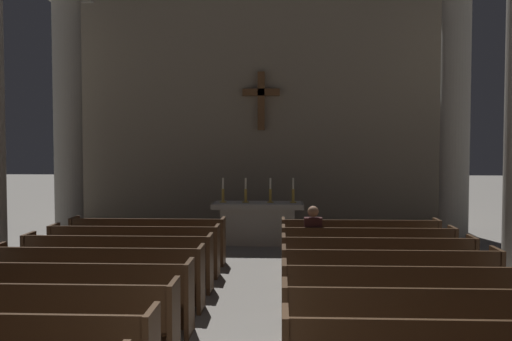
# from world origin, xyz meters

# --- Properties ---
(pew_left_row_3) EXTENTS (3.10, 0.50, 0.95)m
(pew_left_row_3) POSITION_xyz_m (-2.12, 2.07, 0.48)
(pew_left_row_3) COLOR #422B19
(pew_left_row_3) RESTS_ON ground
(pew_left_row_4) EXTENTS (3.10, 0.50, 0.95)m
(pew_left_row_4) POSITION_xyz_m (-2.12, 3.13, 0.48)
(pew_left_row_4) COLOR #422B19
(pew_left_row_4) RESTS_ON ground
(pew_left_row_5) EXTENTS (3.10, 0.50, 0.95)m
(pew_left_row_5) POSITION_xyz_m (-2.12, 4.19, 0.48)
(pew_left_row_5) COLOR #422B19
(pew_left_row_5) RESTS_ON ground
(pew_left_row_6) EXTENTS (3.10, 0.50, 0.95)m
(pew_left_row_6) POSITION_xyz_m (-2.12, 5.24, 0.48)
(pew_left_row_6) COLOR #422B19
(pew_left_row_6) RESTS_ON ground
(pew_left_row_7) EXTENTS (3.10, 0.50, 0.95)m
(pew_left_row_7) POSITION_xyz_m (-2.12, 6.30, 0.48)
(pew_left_row_7) COLOR #422B19
(pew_left_row_7) RESTS_ON ground
(pew_left_row_8) EXTENTS (3.10, 0.50, 0.95)m
(pew_left_row_8) POSITION_xyz_m (-2.12, 7.35, 0.48)
(pew_left_row_8) COLOR #422B19
(pew_left_row_8) RESTS_ON ground
(pew_right_row_3) EXTENTS (3.10, 0.50, 0.95)m
(pew_right_row_3) POSITION_xyz_m (2.12, 2.07, 0.48)
(pew_right_row_3) COLOR #422B19
(pew_right_row_3) RESTS_ON ground
(pew_right_row_4) EXTENTS (3.10, 0.50, 0.95)m
(pew_right_row_4) POSITION_xyz_m (2.12, 3.13, 0.48)
(pew_right_row_4) COLOR #422B19
(pew_right_row_4) RESTS_ON ground
(pew_right_row_5) EXTENTS (3.10, 0.50, 0.95)m
(pew_right_row_5) POSITION_xyz_m (2.12, 4.19, 0.48)
(pew_right_row_5) COLOR #422B19
(pew_right_row_5) RESTS_ON ground
(pew_right_row_6) EXTENTS (3.10, 0.50, 0.95)m
(pew_right_row_6) POSITION_xyz_m (2.12, 5.24, 0.48)
(pew_right_row_6) COLOR #422B19
(pew_right_row_6) RESTS_ON ground
(pew_right_row_7) EXTENTS (3.10, 0.50, 0.95)m
(pew_right_row_7) POSITION_xyz_m (2.12, 6.30, 0.48)
(pew_right_row_7) COLOR #422B19
(pew_right_row_7) RESTS_ON ground
(pew_right_row_8) EXTENTS (3.10, 0.50, 0.95)m
(pew_right_row_8) POSITION_xyz_m (2.12, 7.35, 0.48)
(pew_right_row_8) COLOR #422B19
(pew_right_row_8) RESTS_ON ground
(column_left_third) EXTENTS (1.05, 1.05, 6.20)m
(column_left_third) POSITION_xyz_m (-4.78, 10.13, 3.01)
(column_left_third) COLOR #9E998E
(column_left_third) RESTS_ON ground
(column_right_third) EXTENTS (1.05, 1.05, 6.20)m
(column_right_third) POSITION_xyz_m (4.78, 10.13, 3.01)
(column_right_third) COLOR #9E998E
(column_right_third) RESTS_ON ground
(altar) EXTENTS (2.20, 0.90, 1.01)m
(altar) POSITION_xyz_m (0.00, 9.79, 0.53)
(altar) COLOR #A8A399
(altar) RESTS_ON ground
(candlestick_outer_left) EXTENTS (0.16, 0.16, 0.60)m
(candlestick_outer_left) POSITION_xyz_m (-0.85, 9.79, 1.20)
(candlestick_outer_left) COLOR #B79338
(candlestick_outer_left) RESTS_ON altar
(candlestick_inner_left) EXTENTS (0.16, 0.16, 0.60)m
(candlestick_inner_left) POSITION_xyz_m (-0.30, 9.79, 1.20)
(candlestick_inner_left) COLOR #B79338
(candlestick_inner_left) RESTS_ON altar
(candlestick_inner_right) EXTENTS (0.16, 0.16, 0.60)m
(candlestick_inner_right) POSITION_xyz_m (0.30, 9.79, 1.20)
(candlestick_inner_right) COLOR #B79338
(candlestick_inner_right) RESTS_ON altar
(candlestick_outer_right) EXTENTS (0.16, 0.16, 0.60)m
(candlestick_outer_right) POSITION_xyz_m (0.85, 9.79, 1.20)
(candlestick_outer_right) COLOR #B79338
(candlestick_outer_right) RESTS_ON altar
(apse_with_cross) EXTENTS (10.67, 0.44, 6.57)m
(apse_with_cross) POSITION_xyz_m (0.00, 12.15, 3.29)
(apse_with_cross) COLOR gray
(apse_with_cross) RESTS_ON ground
(lone_worshipper) EXTENTS (0.32, 0.43, 1.32)m
(lone_worshipper) POSITION_xyz_m (1.14, 6.34, 0.69)
(lone_worshipper) COLOR #26262B
(lone_worshipper) RESTS_ON ground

